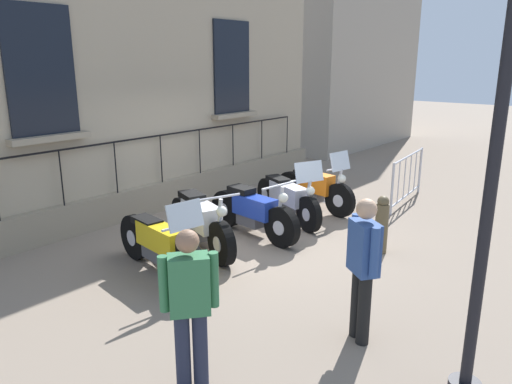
{
  "coord_description": "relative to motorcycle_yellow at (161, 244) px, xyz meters",
  "views": [
    {
      "loc": [
        5.15,
        -6.08,
        2.96
      ],
      "look_at": [
        0.09,
        0.0,
        0.8
      ],
      "focal_mm": 34.03,
      "sensor_mm": 36.0,
      "label": 1
    }
  ],
  "objects": [
    {
      "name": "bollard",
      "position": [
        2.04,
        2.74,
        0.02
      ],
      "size": [
        0.2,
        0.2,
        0.93
      ],
      "color": "brown",
      "rests_on": "ground_plane"
    },
    {
      "name": "motorcycle_orange",
      "position": [
        -0.0,
        3.99,
        0.01
      ],
      "size": [
        2.01,
        0.66,
        1.28
      ],
      "color": "black",
      "rests_on": "ground_plane"
    },
    {
      "name": "building_facade",
      "position": [
        -2.79,
        2.02,
        2.79
      ],
      "size": [
        0.82,
        10.09,
        6.64
      ],
      "color": "tan",
      "rests_on": "ground_plane"
    },
    {
      "name": "pedestrian_walking",
      "position": [
        2.99,
        0.28,
        0.45
      ],
      "size": [
        0.45,
        0.39,
        1.6
      ],
      "color": "black",
      "rests_on": "ground_plane"
    },
    {
      "name": "motorcycle_yellow",
      "position": [
        0.0,
        0.0,
        0.0
      ],
      "size": [
        2.12,
        0.68,
        1.21
      ],
      "color": "black",
      "rests_on": "ground_plane"
    },
    {
      "name": "crowd_barrier",
      "position": [
        1.22,
        5.65,
        0.12
      ],
      "size": [
        0.29,
        2.05,
        1.05
      ],
      "color": "#B7B7BF",
      "rests_on": "ground_plane"
    },
    {
      "name": "motorcycle_white",
      "position": [
        -0.25,
        1.02,
        0.0
      ],
      "size": [
        2.11,
        1.0,
        1.04
      ],
      "color": "black",
      "rests_on": "ground_plane"
    },
    {
      "name": "distant_building",
      "position": [
        -5.04,
        11.57,
        3.26
      ],
      "size": [
        5.19,
        6.27,
        7.41
      ],
      "color": "#9E9384",
      "rests_on": "ground_plane"
    },
    {
      "name": "lamppost",
      "position": [
        4.21,
        -0.08,
        2.22
      ],
      "size": [
        0.3,
        1.0,
        3.78
      ],
      "color": "black",
      "rests_on": "ground_plane"
    },
    {
      "name": "motorcycle_silver",
      "position": [
        -0.04,
        3.09,
        -0.0
      ],
      "size": [
        2.06,
        1.04,
        1.27
      ],
      "color": "black",
      "rests_on": "ground_plane"
    },
    {
      "name": "pedestrian_standing",
      "position": [
        2.18,
        -1.43,
        0.42
      ],
      "size": [
        0.4,
        0.43,
        1.56
      ],
      "color": "#23283D",
      "rests_on": "ground_plane"
    },
    {
      "name": "ground_plane",
      "position": [
        -0.01,
        2.02,
        -0.44
      ],
      "size": [
        60.0,
        60.0,
        0.0
      ],
      "primitive_type": "plane",
      "color": "gray"
    },
    {
      "name": "motorcycle_blue",
      "position": [
        0.02,
        2.01,
        -0.02
      ],
      "size": [
        2.07,
        0.71,
        1.03
      ],
      "color": "black",
      "rests_on": "ground_plane"
    }
  ]
}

